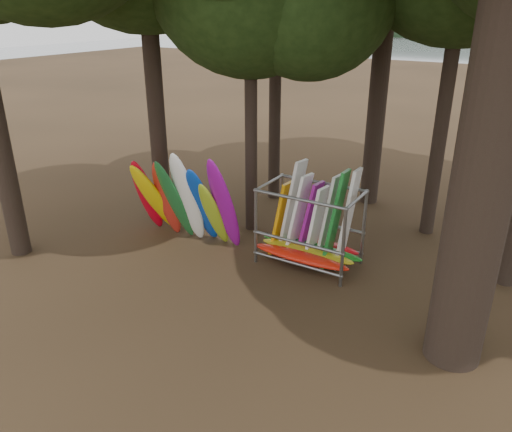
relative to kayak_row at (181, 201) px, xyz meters
The scene contains 3 objects.
ground 3.72m from the kayak_row, 23.40° to the right, with size 120.00×120.00×0.00m, color #47331E.
kayak_row is the anchor object (origin of this frame).
storage_rack 4.01m from the kayak_row, 11.83° to the left, with size 3.13×1.55×2.91m.
Camera 1 is at (6.06, -9.42, 6.83)m, focal length 35.00 mm.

